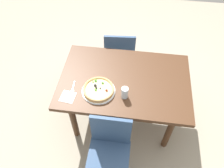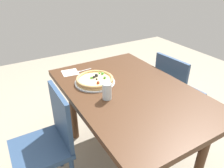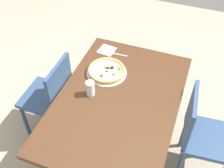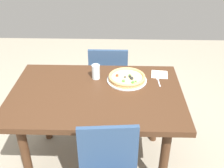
{
  "view_description": "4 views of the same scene",
  "coord_description": "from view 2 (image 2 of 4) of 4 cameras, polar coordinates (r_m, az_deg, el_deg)",
  "views": [
    {
      "loc": [
        -0.07,
        1.54,
        2.57
      ],
      "look_at": [
        0.12,
        0.09,
        0.79
      ],
      "focal_mm": 36.23,
      "sensor_mm": 36.0,
      "label": 1
    },
    {
      "loc": [
        -1.18,
        0.86,
        1.61
      ],
      "look_at": [
        0.12,
        0.09,
        0.79
      ],
      "focal_mm": 34.12,
      "sensor_mm": 36.0,
      "label": 2
    },
    {
      "loc": [
        -1.34,
        -0.45,
        2.36
      ],
      "look_at": [
        0.12,
        0.09,
        0.79
      ],
      "focal_mm": 44.6,
      "sensor_mm": 36.0,
      "label": 3
    },
    {
      "loc": [
        0.18,
        -1.79,
        1.94
      ],
      "look_at": [
        0.12,
        0.09,
        0.79
      ],
      "focal_mm": 43.61,
      "sensor_mm": 36.0,
      "label": 4
    }
  ],
  "objects": [
    {
      "name": "ground_plane",
      "position": [
        2.17,
        4.01,
        -19.26
      ],
      "size": [
        6.0,
        6.0,
        0.0
      ],
      "primitive_type": "plane",
      "color": "#9E937F"
    },
    {
      "name": "dining_table",
      "position": [
        1.74,
        4.75,
        -4.39
      ],
      "size": [
        1.37,
        0.91,
        0.77
      ],
      "color": "#472B19",
      "rests_on": "ground"
    },
    {
      "name": "chair_near",
      "position": [
        2.3,
        16.59,
        -1.89
      ],
      "size": [
        0.43,
        0.43,
        0.88
      ],
      "rotation": [
        0.0,
        0.0,
        3.22
      ],
      "color": "navy",
      "rests_on": "ground"
    },
    {
      "name": "chair_far",
      "position": [
        1.69,
        -16.71,
        -14.58
      ],
      "size": [
        0.4,
        0.4,
        0.88
      ],
      "rotation": [
        0.0,
        0.0,
        -0.0
      ],
      "color": "navy",
      "rests_on": "ground"
    },
    {
      "name": "plate",
      "position": [
        1.78,
        -4.61,
        0.48
      ],
      "size": [
        0.34,
        0.34,
        0.01
      ],
      "primitive_type": "cylinder",
      "color": "silver",
      "rests_on": "dining_table"
    },
    {
      "name": "pizza",
      "position": [
        1.77,
        -4.62,
        1.21
      ],
      "size": [
        0.31,
        0.31,
        0.05
      ],
      "color": "tan",
      "rests_on": "plate"
    },
    {
      "name": "fork",
      "position": [
        2.0,
        -8.08,
        3.49
      ],
      "size": [
        0.02,
        0.17,
        0.0
      ],
      "rotation": [
        0.0,
        0.0,
        1.62
      ],
      "color": "silver",
      "rests_on": "dining_table"
    },
    {
      "name": "drinking_glass",
      "position": [
        1.54,
        -1.37,
        -1.93
      ],
      "size": [
        0.07,
        0.07,
        0.13
      ],
      "primitive_type": "cylinder",
      "color": "silver",
      "rests_on": "dining_table"
    },
    {
      "name": "napkin",
      "position": [
        1.99,
        -11.17,
        3.03
      ],
      "size": [
        0.16,
        0.16,
        0.0
      ],
      "primitive_type": "cube",
      "rotation": [
        0.0,
        0.0,
        -0.12
      ],
      "color": "white",
      "rests_on": "dining_table"
    }
  ]
}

